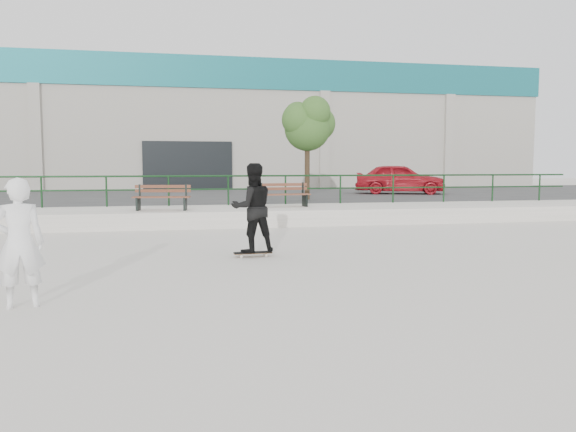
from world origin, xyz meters
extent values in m
plane|color=beige|center=(0.00, 0.00, 0.00)|extent=(120.00, 120.00, 0.00)
cube|color=beige|center=(0.00, 9.50, 0.25)|extent=(30.00, 3.00, 0.50)
cube|color=#353535|center=(0.00, 18.00, 0.25)|extent=(60.00, 14.00, 0.50)
cylinder|color=#143819|center=(0.00, 10.80, 1.50)|extent=(28.00, 0.06, 0.06)
cylinder|color=#143819|center=(0.00, 10.80, 1.05)|extent=(28.00, 0.05, 0.05)
cylinder|color=#143819|center=(-5.00, 10.80, 1.00)|extent=(0.06, 0.06, 1.00)
cylinder|color=#143819|center=(-3.00, 10.80, 1.00)|extent=(0.06, 0.06, 1.00)
cylinder|color=#143819|center=(-1.00, 10.80, 1.00)|extent=(0.06, 0.06, 1.00)
cylinder|color=#143819|center=(1.00, 10.80, 1.00)|extent=(0.06, 0.06, 1.00)
cylinder|color=#143819|center=(3.00, 10.80, 1.00)|extent=(0.06, 0.06, 1.00)
cylinder|color=#143819|center=(5.00, 10.80, 1.00)|extent=(0.06, 0.06, 1.00)
cylinder|color=#143819|center=(7.00, 10.80, 1.00)|extent=(0.06, 0.06, 1.00)
cylinder|color=#143819|center=(9.00, 10.80, 1.00)|extent=(0.06, 0.06, 1.00)
cylinder|color=#143819|center=(11.00, 10.80, 1.00)|extent=(0.06, 0.06, 1.00)
cylinder|color=#143819|center=(13.00, 10.80, 1.00)|extent=(0.06, 0.06, 1.00)
cube|color=#A9A297|center=(0.00, 32.00, 4.00)|extent=(44.00, 16.00, 8.00)
cube|color=#176C74|center=(0.00, 32.00, 7.10)|extent=(44.20, 16.20, 1.80)
cube|color=black|center=(0.00, 23.95, 1.60)|extent=(5.00, 0.15, 3.20)
cube|color=#A9A297|center=(-8.00, 23.90, 3.10)|extent=(0.60, 0.25, 6.20)
cube|color=#A9A297|center=(8.00, 23.90, 3.10)|extent=(0.60, 0.25, 6.20)
cube|color=#A9A297|center=(16.00, 23.90, 3.10)|extent=(0.60, 0.25, 6.20)
cube|color=#582E1E|center=(-1.23, 8.79, 0.91)|extent=(1.69, 0.38, 0.04)
cube|color=#582E1E|center=(-1.20, 8.96, 0.91)|extent=(1.69, 0.38, 0.04)
cube|color=#582E1E|center=(-1.17, 9.13, 0.91)|extent=(1.69, 0.38, 0.04)
cube|color=#582E1E|center=(-1.16, 9.20, 1.08)|extent=(1.68, 0.31, 0.09)
cube|color=#582E1E|center=(-1.16, 9.20, 1.22)|extent=(1.68, 0.31, 0.09)
cube|color=black|center=(-1.90, 9.07, 0.70)|extent=(0.13, 0.47, 0.40)
cube|color=black|center=(-1.86, 9.31, 1.08)|extent=(0.06, 0.06, 0.40)
cube|color=black|center=(-0.50, 8.85, 0.70)|extent=(0.13, 0.47, 0.40)
cube|color=black|center=(-0.46, 9.09, 1.08)|extent=(0.06, 0.06, 0.40)
cube|color=#582E1E|center=(2.73, 9.43, 0.91)|extent=(1.72, 0.24, 0.04)
cube|color=#582E1E|center=(2.71, 9.60, 0.91)|extent=(1.72, 0.24, 0.04)
cube|color=#582E1E|center=(2.70, 9.77, 0.91)|extent=(1.72, 0.24, 0.04)
cube|color=#582E1E|center=(2.70, 9.85, 1.09)|extent=(1.71, 0.16, 0.10)
cube|color=#582E1E|center=(2.70, 9.85, 1.22)|extent=(1.71, 0.16, 0.10)
cube|color=black|center=(2.00, 9.55, 0.70)|extent=(0.09, 0.48, 0.40)
cube|color=black|center=(1.98, 9.80, 1.09)|extent=(0.06, 0.05, 0.40)
cube|color=black|center=(3.43, 9.65, 0.70)|extent=(0.09, 0.48, 0.40)
cube|color=black|center=(3.41, 9.90, 1.09)|extent=(0.06, 0.05, 0.40)
cylinder|color=#3F2F1F|center=(4.37, 13.26, 1.71)|extent=(0.20, 0.20, 2.42)
sphere|color=#30531E|center=(4.37, 13.26, 3.32)|extent=(1.81, 1.81, 1.81)
sphere|color=#30531E|center=(4.88, 13.56, 3.52)|extent=(1.41, 1.41, 1.41)
sphere|color=#30531E|center=(3.97, 13.06, 3.62)|extent=(1.31, 1.31, 1.31)
sphere|color=#30531E|center=(4.57, 12.86, 3.93)|extent=(1.21, 1.21, 1.21)
sphere|color=#30531E|center=(4.07, 13.66, 3.82)|extent=(1.11, 1.11, 1.11)
imported|color=#AF1520|center=(9.73, 16.68, 1.22)|extent=(4.53, 3.01, 1.43)
cube|color=black|center=(0.73, 2.90, 0.09)|extent=(0.79, 0.25, 0.02)
cube|color=olive|center=(0.73, 2.90, 0.07)|extent=(0.79, 0.25, 0.01)
cube|color=#97979C|center=(0.47, 2.88, 0.04)|extent=(0.07, 0.16, 0.03)
cube|color=#97979C|center=(0.99, 2.91, 0.04)|extent=(0.07, 0.16, 0.03)
cylinder|color=beige|center=(0.47, 2.79, 0.03)|extent=(0.06, 0.03, 0.06)
cylinder|color=beige|center=(0.46, 2.98, 0.03)|extent=(0.06, 0.03, 0.06)
cylinder|color=beige|center=(0.99, 2.82, 0.03)|extent=(0.06, 0.03, 0.06)
cylinder|color=beige|center=(0.98, 3.01, 0.03)|extent=(0.06, 0.03, 0.06)
imported|color=black|center=(0.73, 2.90, 1.00)|extent=(0.98, 0.81, 1.82)
imported|color=white|center=(-2.85, -0.58, 0.86)|extent=(0.70, 0.54, 1.72)
camera|label=1|loc=(-0.86, -8.42, 1.89)|focal=35.00mm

